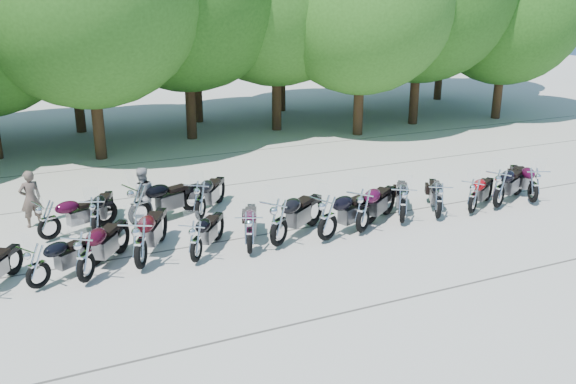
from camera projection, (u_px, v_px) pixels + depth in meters
name	position (u px, v px, depth m)	size (l,w,h in m)	color
ground	(312.00, 251.00, 15.15)	(90.00, 90.00, 0.00)	#A4A094
tree_8	(507.00, 6.00, 29.24)	(7.53, 7.53, 9.25)	#3A2614
tree_11	(68.00, 7.00, 26.23)	(7.56, 7.56, 9.28)	#3A2614
tree_12	(193.00, 0.00, 28.34)	(7.88, 7.88, 9.67)	#3A2614
motorcycle_1	(37.00, 265.00, 13.00)	(0.64, 2.11, 1.19)	black
motorcycle_2	(85.00, 256.00, 13.24)	(0.74, 2.42, 1.37)	#310615
motorcycle_3	(140.00, 242.00, 13.87)	(0.77, 2.52, 1.43)	#3B080F
motorcycle_4	(196.00, 240.00, 14.27)	(0.64, 2.12, 1.20)	black
motorcycle_5	(249.00, 232.00, 14.72)	(0.67, 2.19, 1.24)	#36071F
motorcycle_6	(279.00, 221.00, 15.10)	(0.78, 2.56, 1.45)	black
motorcycle_7	(328.00, 217.00, 15.45)	(0.76, 2.50, 1.42)	black
motorcycle_8	(363.00, 210.00, 15.99)	(0.75, 2.47, 1.40)	#3C0825
motorcycle_9	(403.00, 203.00, 16.67)	(0.68, 2.24, 1.27)	black
motorcycle_10	(439.00, 200.00, 17.03)	(0.65, 2.14, 1.21)	black
motorcycle_11	(474.00, 195.00, 17.41)	(0.65, 2.12, 1.20)	#95050A
motorcycle_12	(500.00, 188.00, 17.82)	(0.73, 2.41, 1.36)	black
motorcycle_13	(534.00, 184.00, 18.29)	(0.68, 2.25, 1.27)	#370723
motorcycle_14	(48.00, 219.00, 15.54)	(0.67, 2.20, 1.24)	#34071C
motorcycle_15	(95.00, 215.00, 15.88)	(0.65, 2.14, 1.21)	black
motorcycle_16	(139.00, 204.00, 16.41)	(0.76, 2.50, 1.41)	black
motorcycle_17	(200.00, 200.00, 16.87)	(0.71, 2.34, 1.32)	black
rider_0	(31.00, 199.00, 16.52)	(0.58, 0.38, 1.59)	brown
rider_1	(142.00, 195.00, 16.81)	(0.77, 0.60, 1.59)	#979799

